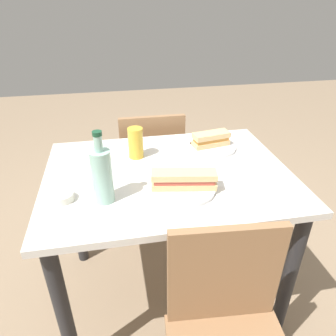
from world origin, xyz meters
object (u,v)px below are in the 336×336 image
at_px(beer_glass, 136,143).
at_px(dining_table, 168,196).
at_px(chair_far, 151,164).
at_px(chair_near, 228,333).
at_px(knife_far, 204,141).
at_px(water_bottle, 102,175).
at_px(knife_near, 180,179).
at_px(plate_far, 210,147).
at_px(baguette_sandwich_far, 211,139).
at_px(baguette_sandwich_near, 184,180).
at_px(olive_bowl, 62,197).
at_px(plate_near, 184,188).

bearing_deg(beer_glass, dining_table, -54.29).
bearing_deg(chair_far, chair_near, -85.55).
relative_size(knife_far, water_bottle, 0.63).
height_order(knife_near, plate_far, knife_near).
distance_m(dining_table, plate_far, 0.35).
relative_size(plate_far, water_bottle, 0.89).
relative_size(plate_far, baguette_sandwich_far, 1.31).
relative_size(baguette_sandwich_far, knife_far, 1.08).
bearing_deg(plate_far, baguette_sandwich_near, -122.32).
height_order(baguette_sandwich_far, knife_far, baguette_sandwich_far).
bearing_deg(baguette_sandwich_near, olive_bowl, 177.94).
xyz_separation_m(chair_far, plate_far, (0.26, -0.39, 0.29)).
relative_size(knife_far, olive_bowl, 2.05).
distance_m(chair_near, beer_glass, 0.87).
distance_m(baguette_sandwich_near, olive_bowl, 0.47).
bearing_deg(knife_near, plate_far, 52.70).
height_order(baguette_sandwich_near, olive_bowl, baguette_sandwich_near).
bearing_deg(knife_near, baguette_sandwich_near, -88.18).
xyz_separation_m(plate_far, water_bottle, (-0.53, -0.36, 0.10)).
relative_size(dining_table, baguette_sandwich_near, 4.06).
bearing_deg(beer_glass, plate_far, 3.92).
height_order(dining_table, water_bottle, water_bottle).
bearing_deg(baguette_sandwich_far, dining_table, -142.46).
xyz_separation_m(plate_far, baguette_sandwich_far, (0.00, 0.00, 0.04)).
distance_m(water_bottle, beer_glass, 0.37).
bearing_deg(beer_glass, baguette_sandwich_far, 3.92).
bearing_deg(knife_near, beer_glass, 120.52).
height_order(chair_near, baguette_sandwich_near, baguette_sandwich_near).
bearing_deg(knife_near, chair_near, -83.41).
distance_m(knife_far, water_bottle, 0.66).
bearing_deg(plate_near, knife_near, 91.82).
xyz_separation_m(chair_near, baguette_sandwich_far, (0.16, 0.78, 0.33)).
bearing_deg(baguette_sandwich_near, chair_near, -82.80).
relative_size(chair_far, plate_near, 3.35).
distance_m(dining_table, water_bottle, 0.40).
distance_m(baguette_sandwich_near, beer_glass, 0.36).
xyz_separation_m(dining_table, water_bottle, (-0.27, -0.16, 0.24)).
bearing_deg(knife_far, baguette_sandwich_near, -116.42).
bearing_deg(chair_near, baguette_sandwich_near, 97.20).
height_order(knife_far, olive_bowl, olive_bowl).
distance_m(dining_table, beer_glass, 0.29).
distance_m(chair_near, olive_bowl, 0.76).
height_order(knife_near, baguette_sandwich_far, baguette_sandwich_far).
bearing_deg(beer_glass, chair_near, -74.32).
height_order(plate_near, beer_glass, beer_glass).
bearing_deg(knife_far, plate_far, -68.48).
bearing_deg(chair_far, baguette_sandwich_far, -56.95).
relative_size(knife_far, beer_glass, 1.21).
xyz_separation_m(knife_far, water_bottle, (-0.51, -0.41, 0.09)).
relative_size(dining_table, water_bottle, 3.77).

